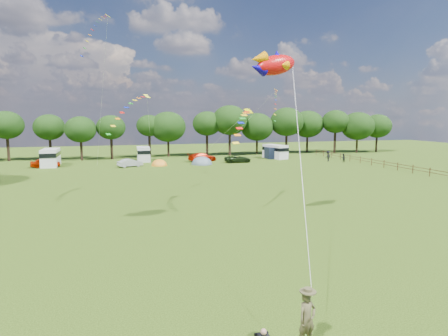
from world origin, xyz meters
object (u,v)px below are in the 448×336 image
object	(u,v)px
tent_greyblue	(202,164)
walker_a	(343,158)
campervan_b	(51,157)
kite_flyer	(307,319)
campervan_c	(143,154)
campervan_d	(275,151)
car_a	(46,163)
car_b	(130,163)
car_d	(238,159)
car_c	(202,157)
walker_b	(328,156)
fish_kite	(273,65)
tent_orange	(159,166)

from	to	relation	value
tent_greyblue	walker_a	distance (m)	24.73
campervan_b	kite_flyer	distance (m)	56.75
campervan_c	campervan_d	bearing A→B (deg)	-94.03
car_a	car_b	distance (m)	13.14
tent_greyblue	kite_flyer	distance (m)	50.54
car_d	car_b	bearing A→B (deg)	94.41
car_c	kite_flyer	distance (m)	55.00
kite_flyer	car_b	bearing A→B (deg)	80.42
car_a	walker_a	xyz separation A→B (m)	(48.88, -6.63, 0.03)
car_d	walker_b	xyz separation A→B (m)	(15.97, -2.84, 0.30)
car_d	kite_flyer	bearing A→B (deg)	165.94
car_d	walker_a	size ratio (longest dim) A/B	3.05
campervan_d	fish_kite	bearing A→B (deg)	141.18
car_b	tent_orange	bearing A→B (deg)	-108.55
campervan_c	car_a	bearing A→B (deg)	107.98
kite_flyer	walker_b	bearing A→B (deg)	43.59
walker_a	walker_b	xyz separation A→B (m)	(-1.83, 1.98, 0.17)
walker_a	car_a	bearing A→B (deg)	-10.55
car_a	tent_greyblue	size ratio (longest dim) A/B	1.14
car_c	car_d	world-z (taller)	car_c
car_c	fish_kite	xyz separation A→B (m)	(-3.70, -40.40, 10.66)
campervan_d	tent_greyblue	world-z (taller)	campervan_d
tent_orange	kite_flyer	xyz separation A→B (m)	(-0.07, -50.19, 0.96)
car_a	car_c	world-z (taller)	car_c
car_d	campervan_d	bearing A→B (deg)	-63.05
walker_a	kite_flyer	bearing A→B (deg)	52.88
car_c	walker_a	world-z (taller)	walker_a
car_b	car_c	size ratio (longest dim) A/B	0.73
campervan_b	tent_greyblue	bearing A→B (deg)	-101.22
car_b	walker_b	size ratio (longest dim) A/B	1.94
car_a	tent_orange	distance (m)	17.64
car_b	campervan_b	size ratio (longest dim) A/B	0.63
campervan_c	campervan_d	world-z (taller)	campervan_d
campervan_b	fish_kite	size ratio (longest dim) A/B	1.44
car_a	car_c	size ratio (longest dim) A/B	0.88
tent_orange	tent_greyblue	size ratio (longest dim) A/B	0.74
kite_flyer	walker_a	distance (m)	55.95
campervan_c	kite_flyer	xyz separation A→B (m)	(1.99, -57.54, -0.39)
tent_orange	fish_kite	size ratio (longest dim) A/B	0.72
car_a	car_c	bearing A→B (deg)	-94.08
campervan_b	car_d	bearing A→B (deg)	-97.24
car_a	tent_greyblue	xyz separation A→B (m)	(24.46, -2.82, -0.72)
car_c	car_d	bearing A→B (deg)	-137.80
car_b	campervan_c	world-z (taller)	campervan_c
car_d	campervan_b	xyz separation A→B (m)	(-30.53, 3.17, 0.86)
tent_greyblue	campervan_d	bearing A→B (deg)	18.98
car_b	campervan_c	distance (m)	8.03
walker_b	car_a	bearing A→B (deg)	-33.52
car_a	campervan_c	distance (m)	16.07
campervan_b	campervan_d	distance (m)	39.43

